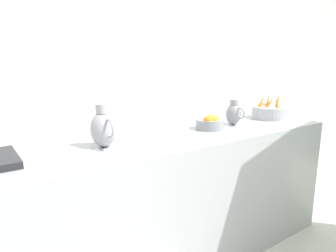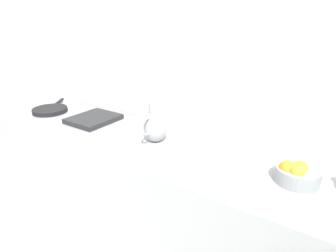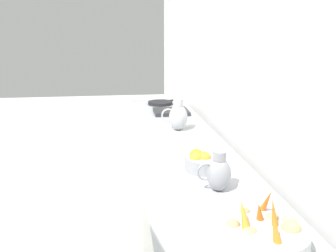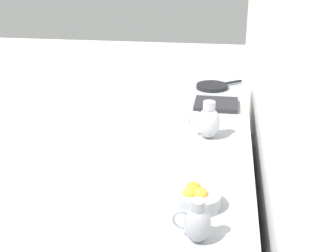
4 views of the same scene
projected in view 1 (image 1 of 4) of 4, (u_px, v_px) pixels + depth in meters
name	position (u px, v px, depth m)	size (l,w,h in m)	color
tile_wall_left	(163.00, 52.00, 2.32)	(0.10, 8.48, 3.00)	white
prep_counter	(137.00, 213.00, 1.91)	(0.63, 3.19, 0.94)	#9EA0A5
vegetable_colander	(270.00, 112.00, 2.63)	(0.31, 0.31, 0.22)	#ADAFB5
orange_bowl	(210.00, 123.00, 2.19)	(0.21, 0.21, 0.11)	gray
metal_pitcher_tall	(104.00, 128.00, 1.71)	(0.21, 0.15, 0.25)	#A3A3A8
metal_pitcher_short	(234.00, 113.00, 2.34)	(0.17, 0.12, 0.20)	gray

